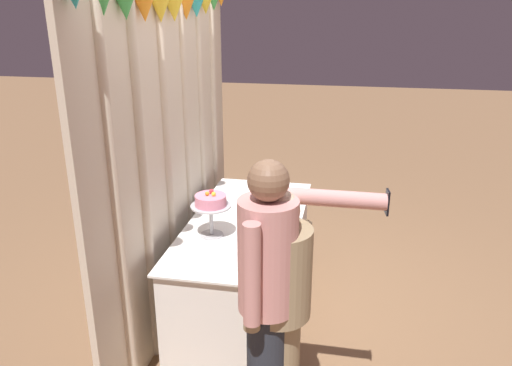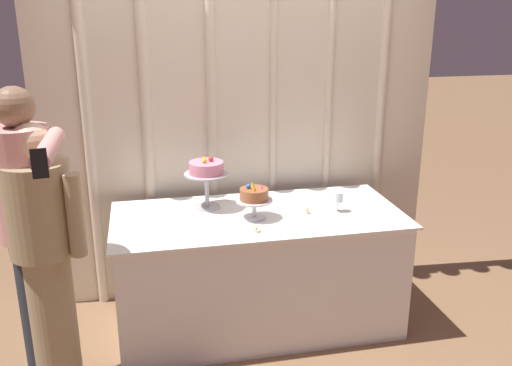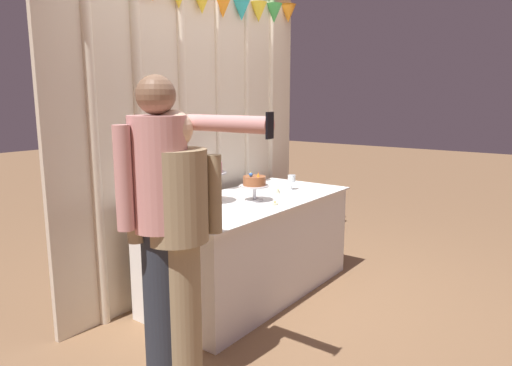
{
  "view_description": "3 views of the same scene",
  "coord_description": "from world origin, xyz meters",
  "views": [
    {
      "loc": [
        -3.43,
        -0.63,
        2.36
      ],
      "look_at": [
        0.19,
        0.05,
        1.03
      ],
      "focal_mm": 34.97,
      "sensor_mm": 36.0,
      "label": 1
    },
    {
      "loc": [
        -0.69,
        -3.1,
        2.06
      ],
      "look_at": [
        -0.01,
        0.1,
        1.0
      ],
      "focal_mm": 38.72,
      "sensor_mm": 36.0,
      "label": 2
    },
    {
      "loc": [
        -2.84,
        -2.05,
        1.57
      ],
      "look_at": [
        0.03,
        0.07,
        0.92
      ],
      "focal_mm": 32.07,
      "sensor_mm": 36.0,
      "label": 3
    }
  ],
  "objects": [
    {
      "name": "cake_table",
      "position": [
        0.0,
        0.1,
        0.39
      ],
      "size": [
        1.84,
        0.85,
        0.79
      ],
      "color": "white",
      "rests_on": "ground_plane"
    },
    {
      "name": "draped_curtain",
      "position": [
        -0.03,
        0.64,
        1.5
      ],
      "size": [
        2.79,
        0.16,
        2.79
      ],
      "color": "beige",
      "rests_on": "ground_plane"
    },
    {
      "name": "guest_girl_blue_dress",
      "position": [
        -1.29,
        -0.29,
        0.95
      ],
      "size": [
        0.46,
        0.74,
        1.69
      ],
      "color": "#282D38",
      "rests_on": "ground_plane"
    },
    {
      "name": "cake_display_nearright",
      "position": [
        -0.04,
        0.04,
        0.93
      ],
      "size": [
        0.23,
        0.23,
        0.23
      ],
      "color": "silver",
      "rests_on": "cake_table"
    },
    {
      "name": "tealight_near_left",
      "position": [
        0.31,
        0.05,
        0.8
      ],
      "size": [
        0.04,
        0.04,
        0.04
      ],
      "color": "beige",
      "rests_on": "cake_table"
    },
    {
      "name": "tealight_far_left",
      "position": [
        -0.07,
        -0.18,
        0.8
      ],
      "size": [
        0.05,
        0.05,
        0.03
      ],
      "color": "beige",
      "rests_on": "cake_table"
    },
    {
      "name": "cake_display_nearleft",
      "position": [
        -0.3,
        0.29,
        1.03
      ],
      "size": [
        0.29,
        0.29,
        0.34
      ],
      "color": "#B2B2B7",
      "rests_on": "cake_table"
    },
    {
      "name": "guest_man_pink_jacket",
      "position": [
        -1.22,
        -0.33,
        0.83
      ],
      "size": [
        0.46,
        0.46,
        1.52
      ],
      "color": "#9E8966",
      "rests_on": "ground_plane"
    },
    {
      "name": "ground_plane",
      "position": [
        0.0,
        0.0,
        0.0
      ],
      "size": [
        24.0,
        24.0,
        0.0
      ],
      "primitive_type": "plane",
      "color": "#846042"
    },
    {
      "name": "wine_glass",
      "position": [
        0.51,
        0.04,
        0.88
      ],
      "size": [
        0.07,
        0.07,
        0.13
      ],
      "color": "silver",
      "rests_on": "cake_table"
    }
  ]
}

